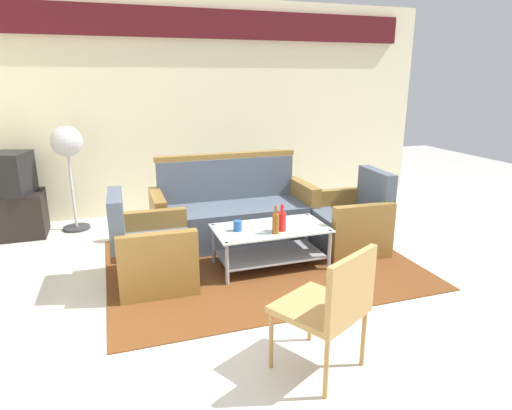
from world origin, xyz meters
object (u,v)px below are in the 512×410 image
object	(u,v)px
coffee_table	(270,241)
cup	(238,226)
armchair_left	(152,253)
armchair_right	(351,223)
bottle_brown	(276,223)
pedestal_fan	(67,148)
bottle_red	(282,221)
tv_stand	(8,216)
television	(1,174)
wicker_chair	(332,303)
couch	(233,214)

from	to	relation	value
coffee_table	cup	world-z (taller)	cup
armchair_left	armchair_right	size ratio (longest dim) A/B	1.00
armchair_right	cup	bearing A→B (deg)	100.24
bottle_brown	cup	size ratio (longest dim) A/B	2.68
coffee_table	pedestal_fan	bearing A→B (deg)	135.94
bottle_red	cup	xyz separation A→B (m)	(-0.40, 0.13, -0.05)
armchair_left	cup	size ratio (longest dim) A/B	8.50
bottle_red	pedestal_fan	xyz separation A→B (m)	(-1.95, 1.94, 0.50)
armchair_right	tv_stand	xyz separation A→B (m)	(-3.60, 1.59, -0.03)
armchair_right	television	world-z (taller)	television
wicker_chair	tv_stand	bearing A→B (deg)	96.39
cup	tv_stand	distance (m)	2.88
tv_stand	pedestal_fan	world-z (taller)	pedestal_fan
bottle_red	cup	distance (m)	0.42
bottle_red	television	size ratio (longest dim) A/B	0.37
bottle_brown	wicker_chair	size ratio (longest dim) A/B	0.32
armchair_left	wicker_chair	bearing A→B (deg)	30.90
armchair_right	pedestal_fan	distance (m)	3.39
cup	wicker_chair	world-z (taller)	wicker_chair
bottle_red	couch	bearing A→B (deg)	102.66
tv_stand	pedestal_fan	distance (m)	1.04
couch	pedestal_fan	world-z (taller)	pedestal_fan
cup	pedestal_fan	size ratio (longest dim) A/B	0.08
couch	bottle_brown	xyz separation A→B (m)	(0.13, -1.00, 0.20)
tv_stand	bottle_red	bearing A→B (deg)	-35.34
cup	bottle_red	bearing A→B (deg)	-18.00
coffee_table	tv_stand	world-z (taller)	tv_stand
pedestal_fan	tv_stand	bearing A→B (deg)	-176.02
pedestal_fan	wicker_chair	world-z (taller)	pedestal_fan
tv_stand	wicker_chair	world-z (taller)	wicker_chair
bottle_brown	wicker_chair	xyz separation A→B (m)	(-0.20, -1.48, -0.02)
bottle_brown	pedestal_fan	size ratio (longest dim) A/B	0.21
couch	cup	bearing A→B (deg)	77.38
bottle_brown	cup	world-z (taller)	bottle_brown
armchair_left	bottle_red	size ratio (longest dim) A/B	3.29
cup	television	size ratio (longest dim) A/B	0.14
wicker_chair	television	bearing A→B (deg)	96.36
couch	armchair_right	distance (m)	1.31
armchair_right	cup	xyz separation A→B (m)	(-1.33, -0.17, 0.17)
couch	cup	distance (m)	0.85
coffee_table	bottle_red	world-z (taller)	bottle_red
coffee_table	tv_stand	distance (m)	3.15
coffee_table	television	xyz separation A→B (m)	(-2.60, 1.77, 0.49)
couch	tv_stand	world-z (taller)	couch
bottle_red	television	bearing A→B (deg)	144.62
armchair_right	tv_stand	size ratio (longest dim) A/B	1.06
armchair_right	wicker_chair	distance (m)	2.20
couch	cup	size ratio (longest dim) A/B	18.01
couch	wicker_chair	xyz separation A→B (m)	(-0.07, -2.48, 0.18)
bottle_brown	armchair_left	bearing A→B (deg)	171.20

